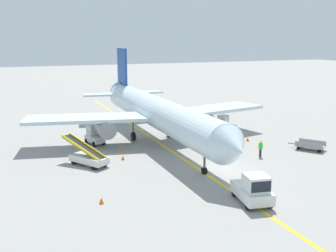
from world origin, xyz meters
name	(u,v)px	position (x,y,z in m)	size (l,w,h in m)	color
ground_plane	(222,169)	(0.00, 0.00, 0.00)	(300.00, 300.00, 0.00)	gray
taxi_line_yellow	(180,157)	(-1.82, 5.00, 0.00)	(0.30, 80.00, 0.01)	yellow
airliner	(156,112)	(-1.81, 11.59, 3.42)	(28.61, 35.25, 10.10)	silver
pushback_tug	(253,190)	(-1.87, -7.40, 0.99)	(2.54, 3.89, 2.20)	silver
baggage_tug_near_wing	(225,125)	(7.79, 12.65, 0.93)	(2.18, 2.72, 2.10)	silver
baggage_tug_by_cargo_door	(94,136)	(-8.46, 13.18, 0.93)	(1.95, 2.68, 2.10)	silver
belt_loader_forward_hold	(88,157)	(-10.71, 5.86, 0.78)	(3.65, 4.93, 2.59)	silver
baggage_cart_loaded	(310,146)	(11.76, 2.01, 0.47)	(2.85, 3.57, 0.94)	#A5A5A8
ground_crew_marshaller	(261,148)	(5.43, 1.91, 0.91)	(0.36, 0.24, 1.70)	#26262D
safety_cone_nose_left	(120,149)	(-6.57, 9.49, 0.22)	(0.36, 0.36, 0.44)	orange
safety_cone_nose_right	(101,201)	(-11.75, -3.36, 0.22)	(0.36, 0.36, 0.44)	orange
safety_cone_wingtip_left	(123,158)	(-7.31, 6.20, 0.22)	(0.36, 0.36, 0.44)	orange
safety_cone_wingtip_right	(248,139)	(7.84, 7.67, 0.22)	(0.36, 0.36, 0.44)	orange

